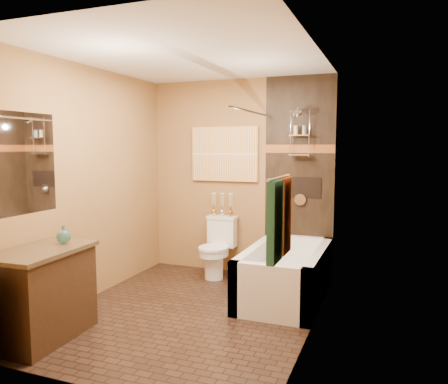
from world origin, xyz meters
The scene contains 23 objects.
floor centered at (0.00, 0.00, 0.00)m, with size 3.00×3.00×0.00m, color black.
wall_left centered at (-1.20, 0.00, 1.25)m, with size 0.02×3.00×2.50m, color #9B6B3C.
wall_right centered at (1.20, 0.00, 1.25)m, with size 0.02×3.00×2.50m, color #9B6B3C.
wall_back centered at (0.00, 1.50, 1.25)m, with size 2.40×0.02×2.50m, color #9B6B3C.
wall_front centered at (0.00, -1.50, 1.25)m, with size 2.40×0.02×2.50m, color #9B6B3C.
ceiling centered at (0.00, 0.00, 2.50)m, with size 3.00×3.00×0.00m, color silver.
alcove_tile_back centered at (0.78, 1.49, 1.25)m, with size 0.85×0.01×2.50m, color black.
alcove_tile_right centered at (1.19, 0.75, 1.25)m, with size 0.01×1.50×2.50m, color black.
mosaic_band_back centered at (0.78, 1.48, 1.62)m, with size 0.85×0.01×0.10m, color maroon.
mosaic_band_right centered at (1.18, 0.75, 1.62)m, with size 0.01×1.50×0.10m, color maroon.
alcove_niche centered at (0.80, 1.48, 1.15)m, with size 0.50×0.01×0.25m, color black.
shower_fixtures centered at (0.80, 1.38, 1.67)m, with size 0.24×0.33×1.16m.
curtain_rod centered at (0.40, 0.75, 2.02)m, with size 0.03×0.03×1.55m, color silver.
towel_bar centered at (1.15, -1.05, 1.45)m, with size 0.02×0.02×0.55m, color silver.
towel_teal centered at (1.16, -1.18, 1.18)m, with size 0.05×0.22×0.52m, color #1D615C.
towel_rust centered at (1.16, -0.92, 1.18)m, with size 0.05×0.22×0.52m, color brown.
sunset_painting centered at (-0.20, 1.48, 1.55)m, with size 0.90×0.04×0.70m, color orange.
vanity_mirror centered at (-1.19, -1.00, 1.50)m, with size 0.01×1.00×0.90m, color white.
bathtub centered at (0.80, 0.75, 0.22)m, with size 0.80×1.50×0.55m.
toilet centered at (-0.20, 1.22, 0.38)m, with size 0.38×0.56×0.75m.
vanity centered at (-0.92, -1.00, 0.40)m, with size 0.58×0.91×0.79m.
teal_bottle centered at (-0.87, -0.77, 0.87)m, with size 0.12×0.12×0.20m, color #236B66, non-canonical shape.
bud_vases centered at (-0.20, 1.39, 0.91)m, with size 0.29×0.06×0.29m.
Camera 1 is at (1.83, -3.82, 1.65)m, focal length 35.00 mm.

